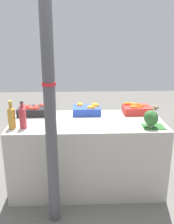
# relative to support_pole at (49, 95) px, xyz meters

# --- Properties ---
(ground_plane) EXTENTS (10.00, 10.00, 0.00)m
(ground_plane) POSITION_rel_support_pole_xyz_m (0.34, 0.57, -1.26)
(ground_plane) COLOR #605E59
(market_table) EXTENTS (1.69, 0.76, 0.82)m
(market_table) POSITION_rel_support_pole_xyz_m (0.34, 0.57, -0.85)
(market_table) COLOR #B7B2A8
(market_table) RESTS_ON ground_plane
(support_pole) EXTENTS (0.12, 0.12, 2.52)m
(support_pole) POSITION_rel_support_pole_xyz_m (0.00, 0.00, 0.00)
(support_pole) COLOR #4C4C51
(support_pole) RESTS_ON ground_plane
(apple_crate) EXTENTS (0.33, 0.24, 0.12)m
(apple_crate) POSITION_rel_support_pole_xyz_m (-0.30, 0.80, -0.38)
(apple_crate) COLOR black
(apple_crate) RESTS_ON market_table
(orange_crate) EXTENTS (0.33, 0.24, 0.13)m
(orange_crate) POSITION_rel_support_pole_xyz_m (0.36, 0.81, -0.38)
(orange_crate) COLOR #2847B7
(orange_crate) RESTS_ON market_table
(carrot_crate) EXTENTS (0.33, 0.25, 0.13)m
(carrot_crate) POSITION_rel_support_pole_xyz_m (0.95, 0.81, -0.39)
(carrot_crate) COLOR red
(carrot_crate) RESTS_ON market_table
(broccoli_pile) EXTENTS (0.22, 0.18, 0.18)m
(broccoli_pile) POSITION_rel_support_pole_xyz_m (0.99, 0.32, -0.34)
(broccoli_pile) COLOR #2D602D
(broccoli_pile) RESTS_ON market_table
(juice_bottle_amber) EXTENTS (0.08, 0.08, 0.29)m
(juice_bottle_amber) POSITION_rel_support_pole_xyz_m (-0.43, 0.37, -0.32)
(juice_bottle_amber) COLOR gold
(juice_bottle_amber) RESTS_ON market_table
(juice_bottle_ruby) EXTENTS (0.07, 0.07, 0.28)m
(juice_bottle_ruby) POSITION_rel_support_pole_xyz_m (-0.32, 0.37, -0.32)
(juice_bottle_ruby) COLOR #B2333D
(juice_bottle_ruby) RESTS_ON market_table
(sparrow_bird) EXTENTS (0.05, 0.14, 0.05)m
(sparrow_bird) POSITION_rel_support_pole_xyz_m (1.03, 0.34, -0.23)
(sparrow_bird) COLOR #4C3D2D
(sparrow_bird) RESTS_ON broccoli_pile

